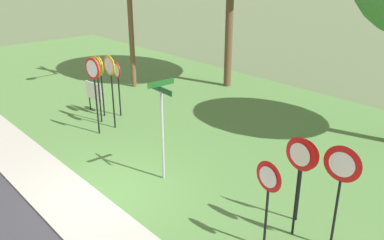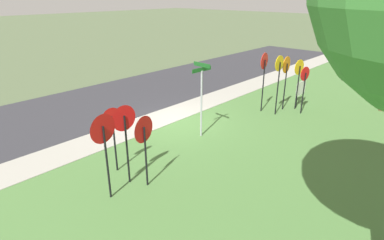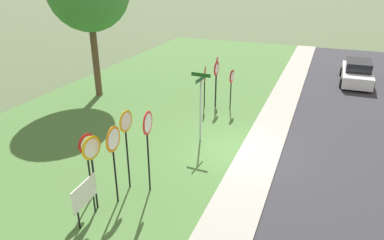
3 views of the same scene
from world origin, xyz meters
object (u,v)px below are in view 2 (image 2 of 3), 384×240
at_px(stop_sign_near_right, 304,80).
at_px(street_name_post, 201,94).
at_px(stop_sign_far_center, 286,71).
at_px(yield_sign_near_left, 103,137).
at_px(notice_board, 301,89).
at_px(stop_sign_far_left, 264,69).
at_px(yield_sign_far_right, 144,135).
at_px(yield_sign_near_right, 124,126).
at_px(stop_sign_near_left, 299,74).
at_px(yield_sign_far_left, 112,125).
at_px(stop_sign_far_right, 279,72).

relative_size(stop_sign_near_right, street_name_post, 0.76).
bearing_deg(stop_sign_near_right, stop_sign_far_center, -76.50).
bearing_deg(yield_sign_near_left, stop_sign_far_center, 173.39).
bearing_deg(notice_board, street_name_post, -14.66).
distance_m(stop_sign_near_right, yield_sign_near_left, 9.82).
distance_m(stop_sign_far_left, yield_sign_far_right, 7.78).
bearing_deg(yield_sign_near_right, stop_sign_near_left, 179.67).
bearing_deg(yield_sign_far_left, yield_sign_far_right, 99.06).
xyz_separation_m(stop_sign_near_left, yield_sign_near_left, (10.19, -0.48, 0.09)).
relative_size(yield_sign_near_left, street_name_post, 0.84).
xyz_separation_m(stop_sign_near_left, yield_sign_far_left, (9.23, -1.55, -0.19)).
height_order(stop_sign_near_right, street_name_post, street_name_post).
xyz_separation_m(yield_sign_far_left, yield_sign_far_right, (-0.10, 1.35, 0.05)).
bearing_deg(stop_sign_far_right, notice_board, 172.04).
relative_size(stop_sign_far_center, yield_sign_near_right, 1.06).
bearing_deg(stop_sign_far_center, stop_sign_far_right, 1.28).
height_order(yield_sign_near_left, notice_board, yield_sign_near_left).
height_order(stop_sign_far_center, yield_sign_far_left, stop_sign_far_center).
height_order(yield_sign_far_right, notice_board, yield_sign_far_right).
xyz_separation_m(stop_sign_far_left, street_name_post, (4.05, -0.24, -0.29)).
bearing_deg(yield_sign_far_right, stop_sign_far_left, 174.95).
bearing_deg(yield_sign_near_right, yield_sign_far_right, 120.64).
height_order(stop_sign_far_left, notice_board, stop_sign_far_left).
bearing_deg(yield_sign_near_left, yield_sign_far_left, -138.38).
xyz_separation_m(yield_sign_near_left, yield_sign_near_right, (-0.82, -0.23, -0.02)).
height_order(stop_sign_near_right, yield_sign_near_left, yield_sign_near_left).
bearing_deg(stop_sign_far_right, stop_sign_near_left, 166.72).
relative_size(yield_sign_near_left, yield_sign_far_right, 1.13).
distance_m(stop_sign_near_left, stop_sign_far_right, 1.39).
height_order(stop_sign_far_center, yield_sign_far_right, stop_sign_far_center).
bearing_deg(stop_sign_near_right, yield_sign_near_right, 2.39).
relative_size(stop_sign_far_left, street_name_post, 0.96).
bearing_deg(stop_sign_near_right, yield_sign_far_left, -3.03).
distance_m(stop_sign_near_right, yield_sign_far_right, 8.72).
height_order(stop_sign_near_left, stop_sign_far_right, stop_sign_far_right).
bearing_deg(street_name_post, yield_sign_near_right, 12.14).
distance_m(stop_sign_near_right, yield_sign_far_left, 9.03).
bearing_deg(stop_sign_far_left, stop_sign_near_left, 135.92).
height_order(yield_sign_far_left, street_name_post, street_name_post).
xyz_separation_m(stop_sign_far_left, stop_sign_far_right, (-0.07, 0.71, -0.05)).
bearing_deg(stop_sign_near_right, yield_sign_far_right, 5.48).
relative_size(stop_sign_near_right, stop_sign_far_center, 0.86).
relative_size(stop_sign_near_left, stop_sign_far_left, 0.87).
bearing_deg(stop_sign_far_right, yield_sign_far_left, -7.77).
relative_size(stop_sign_near_right, stop_sign_far_left, 0.80).
bearing_deg(stop_sign_near_right, street_name_post, -9.38).
distance_m(stop_sign_far_right, yield_sign_near_left, 8.87).
bearing_deg(stop_sign_far_left, stop_sign_far_right, 88.52).
bearing_deg(yield_sign_far_right, stop_sign_near_right, 164.18).
height_order(stop_sign_far_right, notice_board, stop_sign_far_right).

